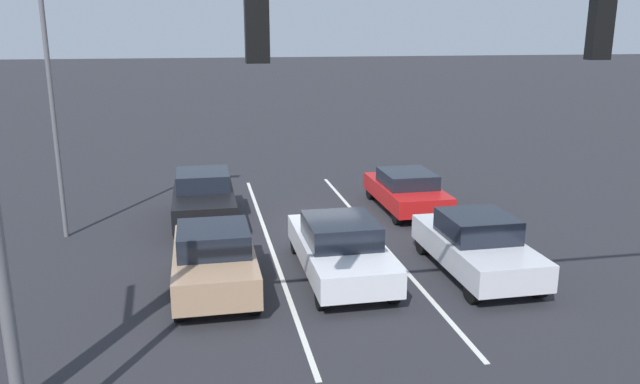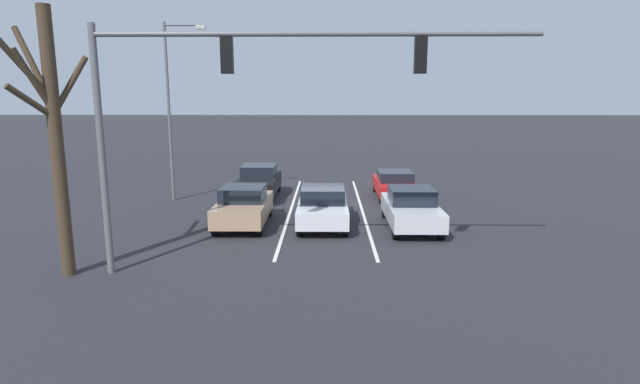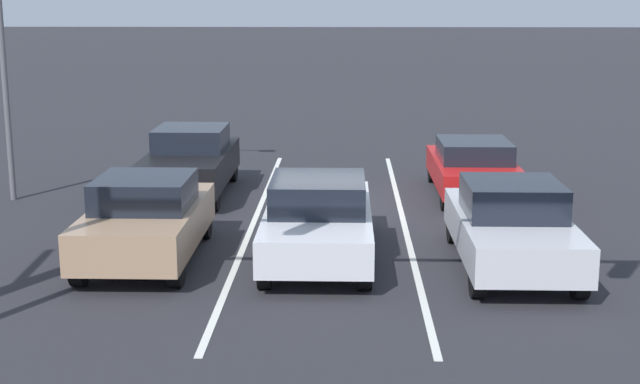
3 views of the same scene
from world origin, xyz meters
TOP-DOWN VIEW (x-y plane):
  - ground_plane at (0.00, 0.00)m, footprint 240.00×240.00m
  - lane_stripe_left_divider at (-1.60, 1.51)m, footprint 0.12×15.01m
  - lane_stripe_center_divider at (1.60, 1.51)m, footprint 0.12×15.01m
  - car_white_midlane_front at (0.14, 4.25)m, footprint 1.92×4.80m
  - car_silver_leftlane_front at (-3.29, 4.77)m, footprint 1.88×4.41m
  - car_tan_rightlane_front at (3.26, 4.52)m, footprint 1.88×4.16m
  - car_black_rightlane_second at (3.42, -1.04)m, footprint 1.89×4.49m
  - car_red_leftlane_second at (-3.43, -1.10)m, footprint 1.88×4.22m
  - traffic_signal_gantry at (2.60, 10.00)m, footprint 11.96×0.37m
  - street_lamp_right_shoulder at (7.33, -0.33)m, footprint 1.99×0.24m
  - bare_tree_near at (7.40, 10.22)m, footprint 1.95×1.99m

SIDE VIEW (x-z plane):
  - ground_plane at x=0.00m, z-range 0.00..0.00m
  - lane_stripe_left_divider at x=-1.60m, z-range 0.00..0.01m
  - lane_stripe_center_divider at x=1.60m, z-range 0.00..0.01m
  - car_red_leftlane_second at x=-3.43m, z-range 0.03..1.38m
  - car_white_midlane_front at x=0.14m, z-range 0.00..1.52m
  - car_silver_leftlane_front at x=-3.29m, z-range -0.01..1.55m
  - car_tan_rightlane_front at x=3.26m, z-range 0.00..1.57m
  - car_black_rightlane_second at x=3.42m, z-range 0.01..1.62m
  - bare_tree_near at x=7.40m, z-range 0.37..7.74m
  - street_lamp_right_shoulder at x=7.33m, z-range 0.63..9.05m
  - traffic_signal_gantry at x=2.60m, z-range 1.75..8.68m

